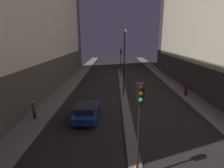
{
  "coord_description": "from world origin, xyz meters",
  "views": [
    {
      "loc": [
        -1.21,
        -4.56,
        7.12
      ],
      "look_at": [
        -1.53,
        19.69,
        0.72
      ],
      "focal_mm": 28.0,
      "sensor_mm": 36.0,
      "label": 1
    }
  ],
  "objects_px": {
    "traffic_light_mid": "(121,56)",
    "pedestrian_on_left_sidewalk": "(34,109)",
    "street_lamp": "(124,52)",
    "traffic_light_near": "(140,111)",
    "pedestrian_on_right_sidewalk": "(186,88)",
    "car_left_lane": "(87,111)"
  },
  "relations": [
    {
      "from": "traffic_light_mid",
      "to": "pedestrian_on_left_sidewalk",
      "type": "relative_size",
      "value": 2.94
    },
    {
      "from": "street_lamp",
      "to": "traffic_light_near",
      "type": "bearing_deg",
      "value": -90.0
    },
    {
      "from": "pedestrian_on_right_sidewalk",
      "to": "car_left_lane",
      "type": "bearing_deg",
      "value": -150.83
    },
    {
      "from": "pedestrian_on_right_sidewalk",
      "to": "traffic_light_near",
      "type": "bearing_deg",
      "value": -120.19
    },
    {
      "from": "traffic_light_near",
      "to": "pedestrian_on_right_sidewalk",
      "type": "relative_size",
      "value": 2.94
    },
    {
      "from": "traffic_light_near",
      "to": "car_left_lane",
      "type": "distance_m",
      "value": 8.42
    },
    {
      "from": "traffic_light_near",
      "to": "pedestrian_on_left_sidewalk",
      "type": "height_order",
      "value": "traffic_light_near"
    },
    {
      "from": "traffic_light_near",
      "to": "traffic_light_mid",
      "type": "height_order",
      "value": "same"
    },
    {
      "from": "traffic_light_near",
      "to": "traffic_light_mid",
      "type": "relative_size",
      "value": 1.0
    },
    {
      "from": "traffic_light_mid",
      "to": "car_left_lane",
      "type": "relative_size",
      "value": 1.16
    },
    {
      "from": "car_left_lane",
      "to": "pedestrian_on_left_sidewalk",
      "type": "relative_size",
      "value": 2.54
    },
    {
      "from": "car_left_lane",
      "to": "pedestrian_on_left_sidewalk",
      "type": "bearing_deg",
      "value": -175.76
    },
    {
      "from": "car_left_lane",
      "to": "traffic_light_near",
      "type": "bearing_deg",
      "value": -61.94
    },
    {
      "from": "street_lamp",
      "to": "car_left_lane",
      "type": "distance_m",
      "value": 9.04
    },
    {
      "from": "car_left_lane",
      "to": "street_lamp",
      "type": "bearing_deg",
      "value": 61.29
    },
    {
      "from": "traffic_light_mid",
      "to": "car_left_lane",
      "type": "height_order",
      "value": "traffic_light_mid"
    },
    {
      "from": "street_lamp",
      "to": "pedestrian_on_left_sidewalk",
      "type": "relative_size",
      "value": 4.71
    },
    {
      "from": "street_lamp",
      "to": "car_left_lane",
      "type": "xyz_separation_m",
      "value": [
        -3.69,
        -6.73,
        -4.77
      ]
    },
    {
      "from": "street_lamp",
      "to": "pedestrian_on_right_sidewalk",
      "type": "relative_size",
      "value": 4.72
    },
    {
      "from": "pedestrian_on_left_sidewalk",
      "to": "traffic_light_mid",
      "type": "bearing_deg",
      "value": 66.0
    },
    {
      "from": "traffic_light_mid",
      "to": "street_lamp",
      "type": "bearing_deg",
      "value": -90.0
    },
    {
      "from": "traffic_light_near",
      "to": "street_lamp",
      "type": "xyz_separation_m",
      "value": [
        0.0,
        13.64,
        1.7
      ]
    }
  ]
}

